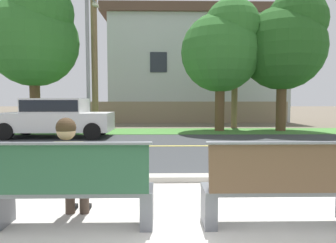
# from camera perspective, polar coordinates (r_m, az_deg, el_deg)

# --- Properties ---
(ground_plane) EXTENTS (140.00, 140.00, 0.00)m
(ground_plane) POSITION_cam_1_polar(r_m,az_deg,el_deg) (10.98, -0.12, -3.57)
(ground_plane) COLOR #665B4C
(sidewalk_pavement) EXTENTS (44.00, 3.60, 0.01)m
(sidewalk_pavement) POSITION_cam_1_polar(r_m,az_deg,el_deg) (3.58, 1.96, -19.59)
(sidewalk_pavement) COLOR beige
(sidewalk_pavement) RESTS_ON ground_plane
(curb_edge) EXTENTS (44.00, 0.30, 0.11)m
(curb_edge) POSITION_cam_1_polar(r_m,az_deg,el_deg) (5.41, 0.86, -10.85)
(curb_edge) COLOR #ADA89E
(curb_edge) RESTS_ON ground_plane
(street_asphalt) EXTENTS (52.00, 8.00, 0.01)m
(street_asphalt) POSITION_cam_1_polar(r_m,az_deg,el_deg) (9.49, 0.02, -4.74)
(street_asphalt) COLOR #383A3D
(street_asphalt) RESTS_ON ground_plane
(road_centre_line) EXTENTS (48.00, 0.14, 0.01)m
(road_centre_line) POSITION_cam_1_polar(r_m,az_deg,el_deg) (9.49, 0.02, -4.71)
(road_centre_line) COLOR #E0CC4C
(road_centre_line) RESTS_ON ground_plane
(far_verge_grass) EXTENTS (48.00, 2.80, 0.02)m
(far_verge_grass) POSITION_cam_1_polar(r_m,az_deg,el_deg) (14.10, -0.33, -1.87)
(far_verge_grass) COLOR #478438
(far_verge_grass) RESTS_ON ground_plane
(bench_left) EXTENTS (1.80, 0.48, 1.01)m
(bench_left) POSITION_cam_1_polar(r_m,az_deg,el_deg) (3.56, -17.94, -12.27)
(bench_left) COLOR slate
(bench_left) RESTS_ON ground_plane
(bench_right) EXTENTS (1.80, 0.48, 1.01)m
(bench_right) POSITION_cam_1_polar(r_m,az_deg,el_deg) (3.68, 21.23, -11.83)
(bench_right) COLOR slate
(bench_right) RESTS_ON ground_plane
(seated_person_olive) EXTENTS (0.52, 0.68, 1.25)m
(seated_person_olive) POSITION_cam_1_polar(r_m,az_deg,el_deg) (3.69, -18.37, -8.18)
(seated_person_olive) COLOR #47382D
(seated_person_olive) RESTS_ON ground_plane
(car_white_near) EXTENTS (4.30, 1.86, 1.54)m
(car_white_near) POSITION_cam_1_polar(r_m,az_deg,el_deg) (12.52, -20.61, 1.02)
(car_white_near) COLOR silver
(car_white_near) RESTS_ON ground_plane
(streetlamp) EXTENTS (0.24, 2.10, 6.56)m
(streetlamp) POSITION_cam_1_polar(r_m,az_deg,el_deg) (14.44, -14.95, 13.14)
(streetlamp) COLOR gray
(streetlamp) RESTS_ON ground_plane
(shade_tree_far_left) EXTENTS (4.29, 4.29, 7.08)m
(shade_tree_far_left) POSITION_cam_1_polar(r_m,az_deg,el_deg) (16.07, -24.12, 14.96)
(shade_tree_far_left) COLOR brown
(shade_tree_far_left) RESTS_ON ground_plane
(shade_tree_left) EXTENTS (3.73, 3.73, 6.15)m
(shade_tree_left) POSITION_cam_1_polar(r_m,az_deg,el_deg) (14.64, 10.54, 13.93)
(shade_tree_left) COLOR brown
(shade_tree_left) RESTS_ON ground_plane
(shade_tree_centre) EXTENTS (3.93, 3.93, 6.49)m
(shade_tree_centre) POSITION_cam_1_polar(r_m,az_deg,el_deg) (15.47, 21.70, 14.01)
(shade_tree_centre) COLOR brown
(shade_tree_centre) RESTS_ON ground_plane
(garden_wall) EXTENTS (13.00, 0.36, 1.40)m
(garden_wall) POSITION_cam_1_polar(r_m,az_deg,el_deg) (19.63, 3.98, 1.79)
(garden_wall) COLOR gray
(garden_wall) RESTS_ON ground_plane
(house_across_street) EXTENTS (13.03, 6.91, 7.79)m
(house_across_street) POSITION_cam_1_polar(r_m,az_deg,el_deg) (23.01, 5.16, 10.17)
(house_across_street) COLOR #B7BCC1
(house_across_street) RESTS_ON ground_plane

